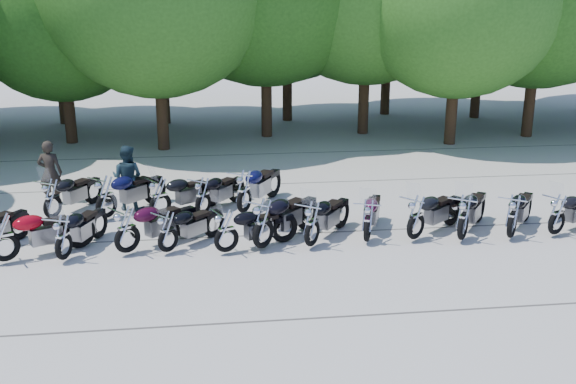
{
  "coord_description": "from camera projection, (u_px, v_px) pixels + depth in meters",
  "views": [
    {
      "loc": [
        -1.92,
        -14.16,
        5.9
      ],
      "look_at": [
        0.0,
        1.5,
        1.1
      ],
      "focal_mm": 42.0,
      "sensor_mm": 36.0,
      "label": 1
    }
  ],
  "objects": [
    {
      "name": "tree_2",
      "position": [
        59.0,
        4.0,
        25.19
      ],
      "size": [
        7.31,
        7.31,
        8.97
      ],
      "color": "#3A2614",
      "rests_on": "ground"
    },
    {
      "name": "motorcycle_11",
      "position": [
        513.0,
        215.0,
        16.25
      ],
      "size": [
        1.91,
        2.21,
        1.27
      ],
      "primitive_type": null,
      "rotation": [
        0.0,
        0.0,
        2.49
      ],
      "color": "black",
      "rests_on": "ground"
    },
    {
      "name": "ground",
      "position": [
        296.0,
        257.0,
        15.39
      ],
      "size": [
        90.0,
        90.0,
        0.0
      ],
      "primitive_type": "plane",
      "color": "#9F988F",
      "rests_on": "ground"
    },
    {
      "name": "rider_0",
      "position": [
        50.0,
        173.0,
        18.9
      ],
      "size": [
        0.71,
        0.51,
        1.84
      ],
      "primitive_type": "imported",
      "rotation": [
        0.0,
        0.0,
        3.04
      ],
      "color": "black",
      "rests_on": "ground"
    },
    {
      "name": "motorcycle_7",
      "position": [
        312.0,
        223.0,
        15.72
      ],
      "size": [
        1.89,
        2.24,
        1.28
      ],
      "primitive_type": null,
      "rotation": [
        0.0,
        0.0,
        2.51
      ],
      "color": "black",
      "rests_on": "ground"
    },
    {
      "name": "motorcycle_10",
      "position": [
        464.0,
        216.0,
        16.11
      ],
      "size": [
        1.92,
        2.31,
        1.32
      ],
      "primitive_type": null,
      "rotation": [
        0.0,
        0.0,
        2.53
      ],
      "color": "black",
      "rests_on": "ground"
    },
    {
      "name": "motorcycle_2",
      "position": [
        63.0,
        236.0,
        14.95
      ],
      "size": [
        1.38,
        2.26,
        1.22
      ],
      "primitive_type": null,
      "rotation": [
        0.0,
        0.0,
        2.78
      ],
      "color": "black",
      "rests_on": "ground"
    },
    {
      "name": "motorcycle_15",
      "position": [
        106.0,
        196.0,
        17.63
      ],
      "size": [
        2.16,
        2.27,
        1.36
      ],
      "primitive_type": null,
      "rotation": [
        0.0,
        0.0,
        2.4
      ],
      "color": "black",
      "rests_on": "ground"
    },
    {
      "name": "motorcycle_5",
      "position": [
        226.0,
        230.0,
        15.36
      ],
      "size": [
        2.22,
        1.45,
        1.21
      ],
      "primitive_type": null,
      "rotation": [
        0.0,
        0.0,
        1.98
      ],
      "color": "black",
      "rests_on": "ground"
    },
    {
      "name": "motorcycle_8",
      "position": [
        368.0,
        219.0,
        16.02
      ],
      "size": [
        1.39,
        2.25,
        1.22
      ],
      "primitive_type": null,
      "rotation": [
        0.0,
        0.0,
        2.77
      ],
      "color": "#350723",
      "rests_on": "ground"
    },
    {
      "name": "rider_1",
      "position": [
        127.0,
        177.0,
        18.47
      ],
      "size": [
        1.05,
        0.93,
        1.81
      ],
      "primitive_type": "imported",
      "rotation": [
        0.0,
        0.0,
        2.81
      ],
      "color": "#1B3039",
      "rests_on": "ground"
    },
    {
      "name": "motorcycle_4",
      "position": [
        168.0,
        231.0,
        15.4
      ],
      "size": [
        1.9,
        1.85,
        1.15
      ],
      "primitive_type": null,
      "rotation": [
        0.0,
        0.0,
        2.33
      ],
      "color": "black",
      "rests_on": "ground"
    },
    {
      "name": "motorcycle_14",
      "position": [
        52.0,
        198.0,
        17.63
      ],
      "size": [
        1.73,
        2.26,
        1.26
      ],
      "primitive_type": null,
      "rotation": [
        0.0,
        0.0,
        2.6
      ],
      "color": "black",
      "rests_on": "ground"
    },
    {
      "name": "motorcycle_1",
      "position": [
        3.0,
        236.0,
        14.81
      ],
      "size": [
        2.38,
        1.73,
        1.31
      ],
      "primitive_type": null,
      "rotation": [
        0.0,
        0.0,
        2.07
      ],
      "color": "maroon",
      "rests_on": "ground"
    },
    {
      "name": "motorcycle_16",
      "position": [
        160.0,
        196.0,
        17.77
      ],
      "size": [
        2.24,
        1.77,
        1.26
      ],
      "primitive_type": null,
      "rotation": [
        0.0,
        0.0,
        2.14
      ],
      "color": "black",
      "rests_on": "ground"
    },
    {
      "name": "motorcycle_3",
      "position": [
        127.0,
        228.0,
        15.31
      ],
      "size": [
        2.25,
        1.97,
        1.31
      ],
      "primitive_type": null,
      "rotation": [
        0.0,
        0.0,
        2.23
      ],
      "color": "#30061C",
      "rests_on": "ground"
    },
    {
      "name": "motorcycle_17",
      "position": [
        203.0,
        195.0,
        17.9
      ],
      "size": [
        1.83,
        2.11,
        1.22
      ],
      "primitive_type": null,
      "rotation": [
        0.0,
        0.0,
        2.49
      ],
      "color": "black",
      "rests_on": "ground"
    },
    {
      "name": "motorcycle_9",
      "position": [
        416.0,
        216.0,
        16.15
      ],
      "size": [
        2.22,
        1.97,
        1.29
      ],
      "primitive_type": null,
      "rotation": [
        0.0,
        0.0,
        2.24
      ],
      "color": "black",
      "rests_on": "ground"
    },
    {
      "name": "motorcycle_6",
      "position": [
        263.0,
        222.0,
        15.56
      ],
      "size": [
        2.26,
        2.34,
        1.41
      ],
      "primitive_type": null,
      "rotation": [
        0.0,
        0.0,
        2.39
      ],
      "color": "black",
      "rests_on": "ground"
    },
    {
      "name": "motorcycle_12",
      "position": [
        558.0,
        213.0,
        16.47
      ],
      "size": [
        2.19,
        1.59,
        1.21
      ],
      "primitive_type": null,
      "rotation": [
        0.0,
        0.0,
        2.07
      ],
      "color": "black",
      "rests_on": "ground"
    },
    {
      "name": "motorcycle_18",
      "position": [
        244.0,
        190.0,
        18.02
      ],
      "size": [
        1.93,
        2.5,
        1.4
      ],
      "primitive_type": null,
      "rotation": [
        0.0,
        0.0,
        2.59
      ],
      "color": "#0C0D35",
      "rests_on": "ground"
    }
  ]
}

